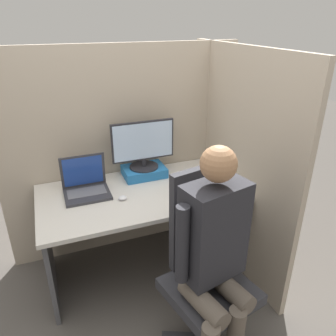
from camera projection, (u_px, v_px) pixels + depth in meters
ground_plane at (159, 302)px, 2.34m from camera, size 12.00×12.00×0.00m
cubicle_panel_back at (125, 153)px, 2.66m from camera, size 1.94×0.04×1.69m
cubicle_panel_right at (236, 163)px, 2.49m from camera, size 0.04×1.43×1.69m
desk at (141, 212)px, 2.45m from camera, size 1.44×0.78×0.70m
paper_box at (144, 171)px, 2.60m from camera, size 0.33×0.24×0.07m
monitor at (143, 145)px, 2.51m from camera, size 0.49×0.23×0.37m
laptop at (86, 187)px, 2.33m from camera, size 0.32×0.26×0.27m
mouse at (123, 198)px, 2.27m from camera, size 0.06×0.05×0.03m
stapler at (208, 169)px, 2.66m from camera, size 0.04×0.15×0.06m
carrot_toy at (183, 201)px, 2.21m from camera, size 0.05×0.15×0.05m
office_chair at (205, 261)px, 1.95m from camera, size 0.55×0.60×1.09m
person at (216, 249)px, 1.71m from camera, size 0.47×0.47×1.31m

